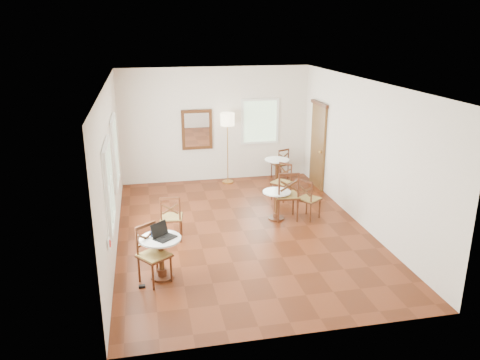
% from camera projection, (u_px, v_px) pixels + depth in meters
% --- Properties ---
extents(ground, '(7.00, 7.00, 0.00)m').
position_uv_depth(ground, '(243.00, 231.00, 9.75)').
color(ground, '#5B240F').
rests_on(ground, ground).
extents(room_shell, '(5.02, 7.02, 3.01)m').
position_uv_depth(room_shell, '(237.00, 138.00, 9.40)').
color(room_shell, silver).
rests_on(room_shell, ground).
extents(cafe_table_near, '(0.68, 0.68, 0.72)m').
position_uv_depth(cafe_table_near, '(161.00, 253.00, 7.82)').
color(cafe_table_near, '#4A2312').
rests_on(cafe_table_near, ground).
extents(cafe_table_mid, '(0.60, 0.60, 0.63)m').
position_uv_depth(cafe_table_mid, '(277.00, 202.00, 10.22)').
color(cafe_table_mid, '#4A2312').
rests_on(cafe_table_mid, ground).
extents(cafe_table_back, '(0.64, 0.64, 0.68)m').
position_uv_depth(cafe_table_back, '(277.00, 169.00, 12.45)').
color(cafe_table_back, '#4A2312').
rests_on(cafe_table_back, ground).
extents(chair_near_a, '(0.48, 0.48, 0.93)m').
position_uv_depth(chair_near_a, '(171.00, 217.00, 9.23)').
color(chair_near_a, '#4A2312').
rests_on(chair_near_a, ground).
extents(chair_near_b, '(0.63, 0.63, 0.97)m').
position_uv_depth(chair_near_b, '(153.00, 254.00, 7.70)').
color(chair_near_b, '#4A2312').
rests_on(chair_near_b, ground).
extents(chair_mid_a, '(0.54, 0.54, 1.09)m').
position_uv_depth(chair_mid_a, '(287.00, 195.00, 10.17)').
color(chair_mid_a, '#4A2312').
rests_on(chair_mid_a, ground).
extents(chair_mid_b, '(0.58, 0.58, 0.91)m').
position_uv_depth(chair_mid_b, '(308.00, 199.00, 10.24)').
color(chair_mid_b, '#4A2312').
rests_on(chair_mid_b, ground).
extents(chair_back_a, '(0.50, 0.50, 0.85)m').
position_uv_depth(chair_back_a, '(280.00, 163.00, 12.93)').
color(chair_back_a, '#4A2312').
rests_on(chair_back_a, ground).
extents(chair_back_b, '(0.57, 0.57, 0.88)m').
position_uv_depth(chair_back_b, '(282.00, 182.00, 11.38)').
color(chair_back_b, '#4A2312').
rests_on(chair_back_b, ground).
extents(floor_lamp, '(0.36, 0.36, 1.86)m').
position_uv_depth(floor_lamp, '(227.00, 124.00, 12.23)').
color(floor_lamp, '#BF8C3F').
rests_on(floor_lamp, ground).
extents(laptop, '(0.44, 0.43, 0.24)m').
position_uv_depth(laptop, '(163.00, 234.00, 7.74)').
color(laptop, black).
rests_on(laptop, cafe_table_near).
extents(mouse, '(0.10, 0.07, 0.04)m').
position_uv_depth(mouse, '(163.00, 238.00, 7.71)').
color(mouse, black).
rests_on(mouse, cafe_table_near).
extents(navy_mug, '(0.11, 0.08, 0.09)m').
position_uv_depth(navy_mug, '(153.00, 234.00, 7.79)').
color(navy_mug, '#101A38').
rests_on(navy_mug, cafe_table_near).
extents(water_glass, '(0.06, 0.06, 0.10)m').
position_uv_depth(water_glass, '(160.00, 232.00, 7.83)').
color(water_glass, white).
rests_on(water_glass, cafe_table_near).
extents(power_adapter, '(0.10, 0.06, 0.04)m').
position_uv_depth(power_adapter, '(142.00, 286.00, 7.65)').
color(power_adapter, black).
rests_on(power_adapter, ground).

